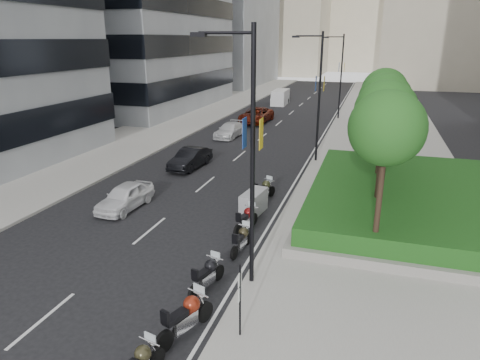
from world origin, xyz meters
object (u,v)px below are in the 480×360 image
at_px(parking_sign, 240,297).
at_px(delivery_van, 280,98).
at_px(lamp_post_0, 248,149).
at_px(motorcycle_4, 246,219).
at_px(motorcycle_1, 186,316).
at_px(car_d, 256,115).
at_px(motorcycle_3, 242,240).
at_px(motorcycle_5, 254,203).
at_px(car_b, 190,158).
at_px(car_c, 230,130).
at_px(lamp_post_1, 317,91).
at_px(lamp_post_2, 340,73).
at_px(motorcycle_2, 207,275).
at_px(car_a, 125,197).
at_px(motorcycle_6, 264,190).

xyz_separation_m(parking_sign, delivery_van, (-9.06, 47.19, -0.55)).
relative_size(lamp_post_0, motorcycle_4, 4.28).
height_order(motorcycle_1, car_d, car_d).
bearing_deg(parking_sign, car_d, 104.55).
relative_size(parking_sign, motorcycle_3, 1.25).
height_order(parking_sign, motorcycle_5, parking_sign).
height_order(car_b, delivery_van, delivery_van).
xyz_separation_m(motorcycle_4, car_d, (-6.71, 26.19, 0.22)).
bearing_deg(motorcycle_3, delivery_van, 16.23).
xyz_separation_m(motorcycle_4, delivery_van, (-7.07, 39.84, 0.34)).
bearing_deg(car_c, motorcycle_5, -63.39).
relative_size(lamp_post_1, parking_sign, 3.60).
height_order(lamp_post_0, motorcycle_4, lamp_post_0).
bearing_deg(motorcycle_4, lamp_post_2, 10.14).
height_order(motorcycle_5, delivery_van, delivery_van).
bearing_deg(car_c, lamp_post_0, -65.75).
xyz_separation_m(motorcycle_2, motorcycle_3, (0.31, 3.11, -0.03)).
xyz_separation_m(motorcycle_5, car_d, (-6.50, 24.17, 0.19)).
bearing_deg(car_b, motorcycle_4, -47.52).
xyz_separation_m(motorcycle_1, car_a, (-7.25, 8.38, 0.02)).
height_order(lamp_post_2, car_a, lamp_post_2).
relative_size(parking_sign, car_c, 0.57).
bearing_deg(motorcycle_2, car_a, 62.73).
xyz_separation_m(lamp_post_1, car_c, (-8.46, 6.05, -4.43)).
relative_size(motorcycle_5, car_c, 0.47).
height_order(motorcycle_4, car_b, car_b).
bearing_deg(lamp_post_2, motorcycle_4, -92.50).
bearing_deg(lamp_post_1, motorcycle_2, -94.02).
height_order(lamp_post_2, parking_sign, lamp_post_2).
xyz_separation_m(motorcycle_1, car_c, (-7.52, 26.35, -0.00)).
bearing_deg(motorcycle_2, car_b, 38.86).
bearing_deg(motorcycle_5, car_c, 29.92).
relative_size(motorcycle_4, car_b, 0.51).
bearing_deg(car_c, motorcycle_4, -65.05).
distance_m(motorcycle_2, car_c, 24.90).
height_order(lamp_post_1, motorcycle_3, lamp_post_1).
bearing_deg(motorcycle_6, lamp_post_2, 18.69).
relative_size(lamp_post_2, car_b, 2.17).
height_order(car_b, car_d, car_d).
bearing_deg(motorcycle_1, car_c, 35.34).
distance_m(lamp_post_1, motorcycle_6, 9.77).
distance_m(motorcycle_6, delivery_van, 36.37).
height_order(lamp_post_0, motorcycle_1, lamp_post_0).
xyz_separation_m(motorcycle_5, car_b, (-6.38, 6.57, 0.09)).
bearing_deg(car_c, lamp_post_2, 58.79).
bearing_deg(parking_sign, delivery_van, 100.87).
distance_m(lamp_post_2, car_b, 23.85).
bearing_deg(motorcycle_4, motorcycle_2, -166.42).
bearing_deg(car_b, motorcycle_1, -61.73).
xyz_separation_m(lamp_post_0, motorcycle_6, (-1.56, 8.47, -4.49)).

